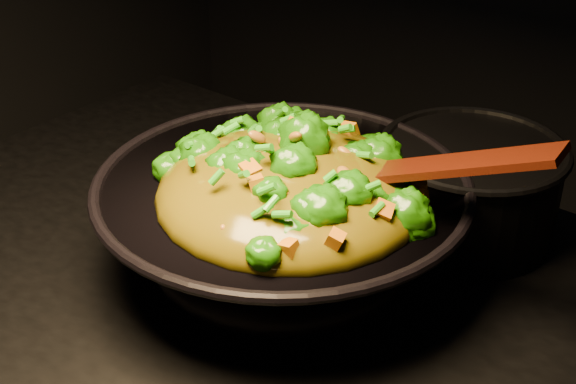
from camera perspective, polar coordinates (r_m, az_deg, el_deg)
The scene contains 4 objects.
wok at distance 0.92m, azimuth -0.39°, elevation -2.54°, with size 0.41×0.41×0.12m, color black, non-canonical shape.
stir_fry at distance 0.84m, azimuth 0.18°, elevation 2.51°, with size 0.29×0.29×0.10m, color #206C07, non-canonical shape.
spatula at distance 0.83m, azimuth 8.97°, elevation 1.64°, with size 0.31×0.05×0.01m, color #361807.
back_pot at distance 1.01m, azimuth 12.74°, elevation 0.21°, with size 0.22×0.22×0.12m, color black.
Camera 1 is at (0.44, -0.49, 1.46)m, focal length 50.00 mm.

